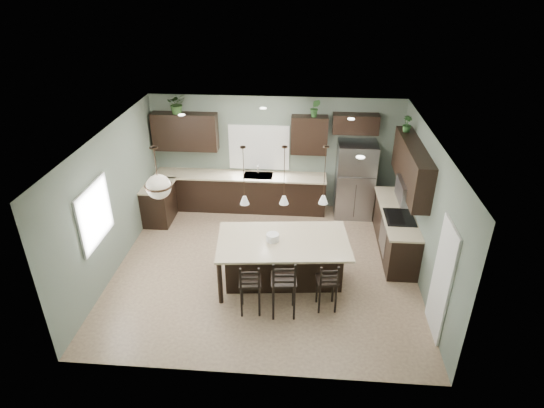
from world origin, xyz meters
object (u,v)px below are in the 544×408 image
(kitchen_island, at_px, (283,261))
(bar_stool_center, at_px, (284,286))
(refrigerator, at_px, (355,180))
(serving_dish, at_px, (273,237))
(bar_stool_right, at_px, (327,285))
(bar_stool_left, at_px, (250,287))
(plant_back_left, at_px, (177,104))

(kitchen_island, bearing_deg, bar_stool_center, -91.71)
(refrigerator, bearing_deg, serving_dish, -121.79)
(kitchen_island, bearing_deg, refrigerator, 55.48)
(kitchen_island, relative_size, serving_dish, 10.21)
(refrigerator, relative_size, bar_stool_right, 1.85)
(bar_stool_left, height_order, plant_back_left, plant_back_left)
(plant_back_left, bearing_deg, kitchen_island, -48.25)
(bar_stool_right, height_order, plant_back_left, plant_back_left)
(refrigerator, bearing_deg, bar_stool_left, -119.14)
(refrigerator, bearing_deg, plant_back_left, 177.74)
(bar_stool_center, xyz_separation_m, plant_back_left, (-2.71, 3.89, 2.04))
(refrigerator, xyz_separation_m, serving_dish, (-1.75, -2.82, 0.07))
(bar_stool_left, bearing_deg, serving_dish, 63.84)
(kitchen_island, relative_size, bar_stool_left, 2.34)
(bar_stool_center, height_order, plant_back_left, plant_back_left)
(kitchen_island, xyz_separation_m, bar_stool_right, (0.81, -0.72, 0.04))
(refrigerator, xyz_separation_m, bar_stool_right, (-0.74, -3.53, -0.42))
(bar_stool_center, bearing_deg, bar_stool_left, 173.90)
(kitchen_island, height_order, serving_dish, serving_dish)
(bar_stool_center, bearing_deg, serving_dish, 101.12)
(serving_dish, bearing_deg, refrigerator, 58.21)
(kitchen_island, height_order, bar_stool_center, bar_stool_center)
(kitchen_island, height_order, bar_stool_left, bar_stool_left)
(bar_stool_left, xyz_separation_m, plant_back_left, (-2.13, 3.88, 2.11))
(kitchen_island, xyz_separation_m, plant_back_left, (-2.65, 2.97, 2.17))
(bar_stool_left, bearing_deg, bar_stool_right, 1.61)
(refrigerator, xyz_separation_m, kitchen_island, (-1.55, -2.80, -0.46))
(bar_stool_left, distance_m, bar_stool_right, 1.35)
(kitchen_island, relative_size, bar_stool_center, 2.07)
(bar_stool_center, distance_m, bar_stool_right, 0.78)
(bar_stool_left, relative_size, bar_stool_center, 0.88)
(refrigerator, xyz_separation_m, plant_back_left, (-4.20, 0.17, 1.71))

